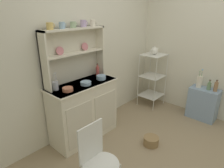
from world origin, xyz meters
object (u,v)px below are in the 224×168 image
(jam_bottle, at_px, (98,71))
(vinegar_bottle, at_px, (216,87))
(wire_chair, at_px, (97,157))
(oil_bottle, at_px, (209,86))
(hutch_shelf_unit, at_px, (73,51))
(utensil_jar, at_px, (55,85))
(porcelain_teapot, at_px, (154,51))
(cup_gold_0, at_px, (50,26))
(hutch_cabinet, at_px, (84,110))
(floor_basket, at_px, (151,141))
(side_shelf_blue, at_px, (203,104))
(bowl_mixing_large, at_px, (68,89))
(flower_vase, at_px, (199,81))
(bakers_rack, at_px, (152,75))

(jam_bottle, xyz_separation_m, vinegar_bottle, (1.39, -1.38, -0.31))
(wire_chair, bearing_deg, jam_bottle, 21.88)
(oil_bottle, relative_size, vinegar_bottle, 0.89)
(hutch_shelf_unit, relative_size, oil_bottle, 5.38)
(utensil_jar, height_order, porcelain_teapot, porcelain_teapot)
(wire_chair, bearing_deg, utensil_jar, 53.84)
(cup_gold_0, height_order, jam_bottle, cup_gold_0)
(hutch_cabinet, bearing_deg, porcelain_teapot, -5.84)
(cup_gold_0, bearing_deg, jam_bottle, -2.85)
(oil_bottle, bearing_deg, floor_basket, 166.41)
(wire_chair, xyz_separation_m, cup_gold_0, (0.26, 1.04, 1.15))
(side_shelf_blue, height_order, floor_basket, side_shelf_blue)
(wire_chair, relative_size, bowl_mixing_large, 6.25)
(wire_chair, height_order, porcelain_teapot, porcelain_teapot)
(hutch_shelf_unit, height_order, cup_gold_0, cup_gold_0)
(flower_vase, relative_size, vinegar_bottle, 1.70)
(flower_vase, distance_m, vinegar_bottle, 0.27)
(bowl_mixing_large, height_order, jam_bottle, jam_bottle)
(wire_chair, bearing_deg, flower_vase, -26.03)
(utensil_jar, relative_size, vinegar_bottle, 1.17)
(cup_gold_0, xyz_separation_m, oil_bottle, (2.12, -1.31, -1.04))
(flower_vase, bearing_deg, bakers_rack, 99.58)
(bowl_mixing_large, height_order, vinegar_bottle, bowl_mixing_large)
(bowl_mixing_large, relative_size, utensil_jar, 0.58)
(bowl_mixing_large, bearing_deg, bakers_rack, -2.76)
(hutch_shelf_unit, xyz_separation_m, vinegar_bottle, (1.78, -1.46, -0.66))
(jam_bottle, relative_size, oil_bottle, 1.09)
(hutch_shelf_unit, distance_m, utensil_jar, 0.54)
(side_shelf_blue, relative_size, oil_bottle, 3.15)
(bakers_rack, relative_size, floor_basket, 4.79)
(floor_basket, bearing_deg, cup_gold_0, 130.04)
(porcelain_teapot, bearing_deg, hutch_cabinet, 174.16)
(bakers_rack, xyz_separation_m, flower_vase, (0.14, -0.85, 0.04))
(floor_basket, xyz_separation_m, cup_gold_0, (-0.84, 1.00, 1.61))
(wire_chair, xyz_separation_m, porcelain_teapot, (2.24, 0.75, 0.60))
(utensil_jar, bearing_deg, cup_gold_0, 47.87)
(jam_bottle, bearing_deg, cup_gold_0, 177.15)
(hutch_shelf_unit, distance_m, wire_chair, 1.47)
(jam_bottle, distance_m, utensil_jar, 0.77)
(hutch_shelf_unit, height_order, side_shelf_blue, hutch_shelf_unit)
(floor_basket, height_order, porcelain_teapot, porcelain_teapot)
(flower_vase, bearing_deg, oil_bottle, -89.95)
(floor_basket, bearing_deg, utensil_jar, 132.67)
(utensil_jar, bearing_deg, vinegar_bottle, -32.44)
(hutch_cabinet, height_order, bowl_mixing_large, bowl_mixing_large)
(bowl_mixing_large, bearing_deg, flower_vase, -24.52)
(jam_bottle, relative_size, flower_vase, 0.57)
(bakers_rack, distance_m, vinegar_bottle, 1.14)
(hutch_cabinet, height_order, oil_bottle, hutch_cabinet)
(bakers_rack, height_order, vinegar_bottle, bakers_rack)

